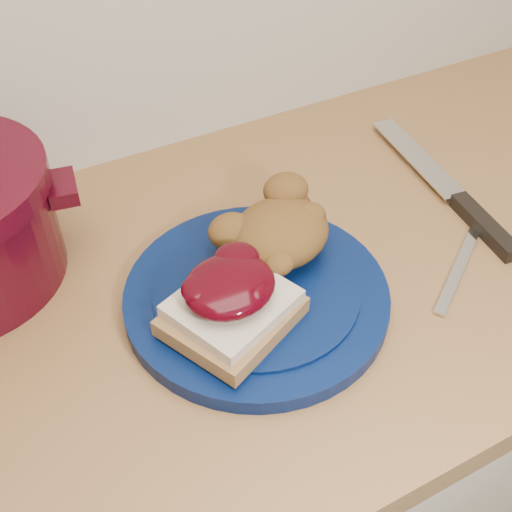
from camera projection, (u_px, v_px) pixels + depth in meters
name	position (u px, v px, depth m)	size (l,w,h in m)	color
base_cabinet	(261.00, 470.00, 1.08)	(4.00, 0.60, 0.86)	beige
plate	(257.00, 296.00, 0.71)	(0.29, 0.29, 0.02)	#041441
sandwich	(231.00, 302.00, 0.65)	(0.16, 0.15, 0.06)	olive
stuffing_mound	(280.00, 233.00, 0.72)	(0.12, 0.10, 0.06)	brown
chef_knife	(465.00, 205.00, 0.83)	(0.07, 0.32, 0.02)	black
butter_knife	(460.00, 265.00, 0.76)	(0.17, 0.01, 0.00)	silver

